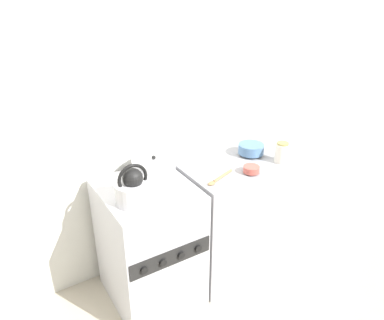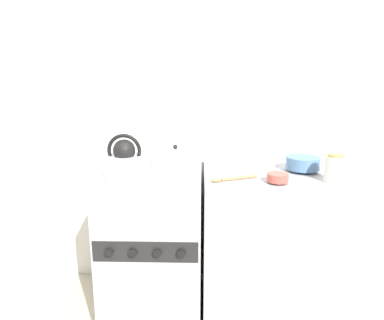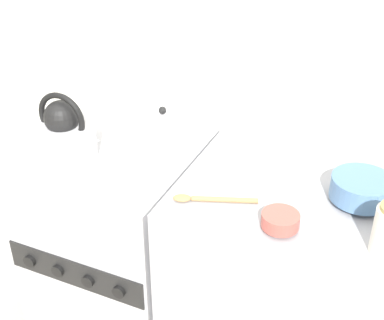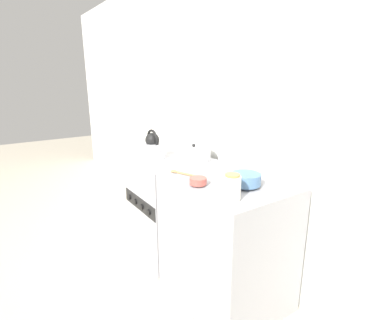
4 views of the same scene
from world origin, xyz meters
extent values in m
cube|color=silver|center=(0.00, 0.69, 1.25)|extent=(7.00, 0.06, 2.50)
cube|color=#B2B2B7|center=(0.00, 0.30, 0.42)|extent=(0.56, 0.61, 0.85)
cube|color=black|center=(0.00, 0.00, 0.52)|extent=(0.53, 0.01, 0.11)
cylinder|color=black|center=(-0.18, -0.01, 0.52)|extent=(0.04, 0.02, 0.04)
cylinder|color=black|center=(-0.06, -0.01, 0.52)|extent=(0.04, 0.02, 0.04)
cylinder|color=black|center=(0.06, -0.01, 0.52)|extent=(0.04, 0.02, 0.04)
cylinder|color=black|center=(0.18, -0.01, 0.52)|extent=(0.04, 0.02, 0.04)
cube|color=#99999E|center=(0.69, 0.31, 0.43)|extent=(0.80, 0.62, 0.86)
cylinder|color=silver|center=(-0.13, 0.19, 0.91)|extent=(0.21, 0.21, 0.13)
sphere|color=black|center=(-0.13, 0.19, 1.00)|extent=(0.12, 0.12, 0.12)
torus|color=black|center=(-0.13, 0.19, 1.00)|extent=(0.18, 0.02, 0.18)
cone|color=silver|center=(-0.02, 0.19, 0.93)|extent=(0.11, 0.05, 0.08)
cylinder|color=silver|center=(0.13, 0.44, 0.89)|extent=(0.28, 0.28, 0.10)
cylinder|color=silver|center=(0.13, 0.44, 0.95)|extent=(0.29, 0.29, 0.01)
sphere|color=black|center=(0.13, 0.44, 0.97)|extent=(0.03, 0.03, 0.03)
cylinder|color=#4C729E|center=(0.84, 0.32, 0.87)|extent=(0.08, 0.08, 0.01)
cylinder|color=#4C729E|center=(0.84, 0.32, 0.91)|extent=(0.18, 0.18, 0.07)
cylinder|color=#B75147|center=(0.66, 0.10, 0.87)|extent=(0.05, 0.05, 0.01)
cylinder|color=#B75147|center=(0.66, 0.10, 0.89)|extent=(0.11, 0.11, 0.04)
cylinder|color=#A37A4C|center=(0.47, 0.15, 0.87)|extent=(0.19, 0.08, 0.02)
ellipsoid|color=#A37A4C|center=(0.35, 0.11, 0.87)|extent=(0.07, 0.05, 0.02)
camera|label=1|loc=(-0.81, -1.54, 2.00)|focal=35.00mm
camera|label=2|loc=(0.28, -1.70, 1.43)|focal=35.00mm
camera|label=3|loc=(0.92, -1.07, 1.79)|focal=50.00mm
camera|label=4|loc=(2.06, -0.91, 1.50)|focal=28.00mm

